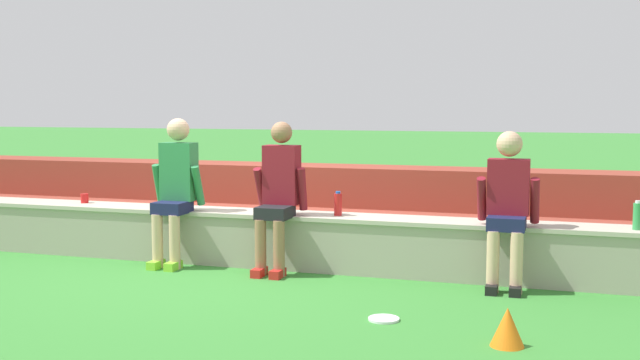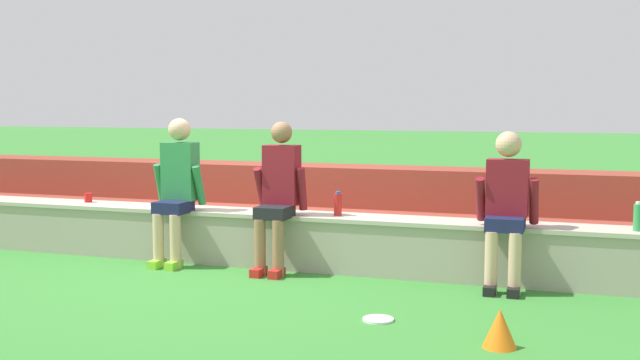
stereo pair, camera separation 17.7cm
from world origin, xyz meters
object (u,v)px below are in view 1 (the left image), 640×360
at_px(water_bottle_center_gap, 637,216).
at_px(plastic_cup_left_end, 85,198).
at_px(person_far_left, 175,186).
at_px(water_bottle_near_left, 338,204).
at_px(person_left_of_center, 278,192).
at_px(sports_cone, 507,327).
at_px(frisbee, 384,319).
at_px(person_center, 507,203).

relative_size(water_bottle_center_gap, plastic_cup_left_end, 2.49).
distance_m(person_far_left, water_bottle_near_left, 1.69).
bearing_deg(person_far_left, plastic_cup_left_end, 167.02).
height_order(person_left_of_center, water_bottle_center_gap, person_left_of_center).
bearing_deg(water_bottle_near_left, sports_cone, -47.70).
xyz_separation_m(person_far_left, frisbee, (2.49, -1.36, -0.81)).
xyz_separation_m(person_far_left, person_left_of_center, (1.12, 0.01, -0.02)).
relative_size(person_far_left, plastic_cup_left_end, 14.60).
distance_m(water_bottle_center_gap, sports_cone, 2.21).
distance_m(person_far_left, plastic_cup_left_end, 1.35).
xyz_separation_m(person_left_of_center, water_bottle_center_gap, (3.28, 0.19, -0.12)).
distance_m(plastic_cup_left_end, frisbee, 4.18).
relative_size(plastic_cup_left_end, sports_cone, 0.38).
height_order(plastic_cup_left_end, frisbee, plastic_cup_left_end).
xyz_separation_m(water_bottle_center_gap, plastic_cup_left_end, (-5.69, 0.10, -0.07)).
bearing_deg(sports_cone, person_far_left, 153.40).
bearing_deg(person_left_of_center, water_bottle_near_left, 21.02).
xyz_separation_m(water_bottle_near_left, sports_cone, (1.77, -1.94, -0.53)).
bearing_deg(water_bottle_near_left, plastic_cup_left_end, 178.56).
bearing_deg(plastic_cup_left_end, water_bottle_near_left, -1.44).
relative_size(person_center, sports_cone, 5.22).
relative_size(plastic_cup_left_end, frisbee, 0.43).
bearing_deg(plastic_cup_left_end, person_center, -4.03).
distance_m(person_center, water_bottle_center_gap, 1.12).
bearing_deg(plastic_cup_left_end, person_far_left, -12.98).
xyz_separation_m(person_center, sports_cone, (0.13, -1.69, -0.63)).
height_order(person_left_of_center, sports_cone, person_left_of_center).
xyz_separation_m(water_bottle_near_left, plastic_cup_left_end, (-2.96, 0.07, -0.06)).
bearing_deg(water_bottle_center_gap, person_far_left, -177.41).
bearing_deg(water_bottle_center_gap, plastic_cup_left_end, 179.00).
bearing_deg(water_bottle_center_gap, sports_cone, -116.66).
bearing_deg(water_bottle_center_gap, person_left_of_center, -176.76).
relative_size(water_bottle_center_gap, water_bottle_near_left, 1.06).
bearing_deg(water_bottle_center_gap, frisbee, -140.69).
relative_size(person_center, frisbee, 5.90).
relative_size(person_far_left, sports_cone, 5.57).
bearing_deg(frisbee, person_left_of_center, 135.07).
distance_m(person_center, plastic_cup_left_end, 4.61).
height_order(water_bottle_near_left, plastic_cup_left_end, water_bottle_near_left).
xyz_separation_m(person_far_left, sports_cone, (3.43, -1.72, -0.68)).
xyz_separation_m(person_far_left, water_bottle_center_gap, (4.40, 0.20, -0.14)).
bearing_deg(plastic_cup_left_end, water_bottle_center_gap, -1.00).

